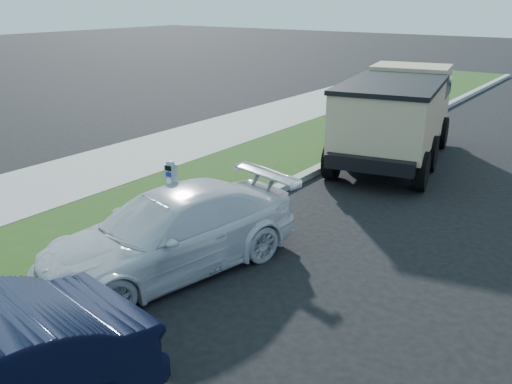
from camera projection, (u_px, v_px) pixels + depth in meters
The scene contains 5 objects.
ground at pixel (292, 289), 8.28m from camera, with size 120.00×120.00×0.00m, color black.
streetside at pixel (138, 183), 12.83m from camera, with size 6.12×50.00×0.15m.
parking_meter at pixel (171, 183), 9.37m from camera, with size 0.21×0.15×1.44m.
white_wagon at pixel (172, 231), 8.74m from camera, with size 1.82×4.48×1.30m, color silver.
dump_truck at pixel (397, 111), 14.58m from camera, with size 3.37×6.29×2.34m.
Camera 1 is at (3.78, -6.25, 4.21)m, focal length 38.00 mm.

